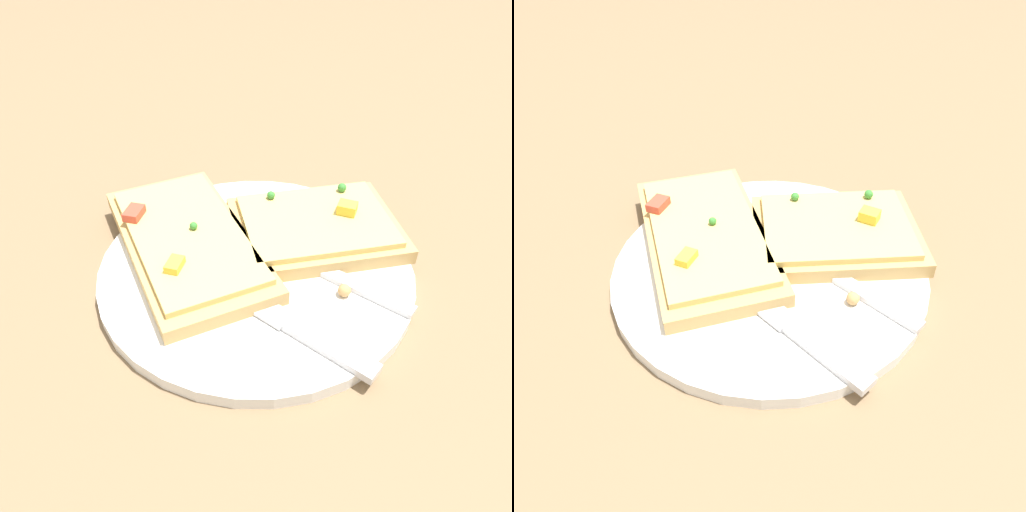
# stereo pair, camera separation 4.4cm
# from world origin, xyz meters

# --- Properties ---
(ground_plane) EXTENTS (4.00, 4.00, 0.00)m
(ground_plane) POSITION_xyz_m (0.00, 0.00, 0.00)
(ground_plane) COLOR #7F6647
(plate) EXTENTS (0.28, 0.28, 0.01)m
(plate) POSITION_xyz_m (0.00, 0.00, 0.01)
(plate) COLOR white
(plate) RESTS_ON ground
(fork) EXTENTS (0.17, 0.14, 0.01)m
(fork) POSITION_xyz_m (-0.00, -0.03, 0.01)
(fork) COLOR silver
(fork) RESTS_ON plate
(knife) EXTENTS (0.18, 0.13, 0.01)m
(knife) POSITION_xyz_m (-0.07, 0.00, 0.01)
(knife) COLOR silver
(knife) RESTS_ON plate
(pizza_slice_main) EXTENTS (0.21, 0.13, 0.03)m
(pizza_slice_main) POSITION_xyz_m (0.04, 0.05, 0.02)
(pizza_slice_main) COLOR tan
(pizza_slice_main) RESTS_ON plate
(pizza_slice_corner) EXTENTS (0.13, 0.16, 0.03)m
(pizza_slice_corner) POSITION_xyz_m (0.03, -0.07, 0.02)
(pizza_slice_corner) COLOR tan
(pizza_slice_corner) RESTS_ON plate
(crumb_scatter) EXTENTS (0.06, 0.12, 0.01)m
(crumb_scatter) POSITION_xyz_m (-0.03, -0.00, 0.02)
(crumb_scatter) COLOR tan
(crumb_scatter) RESTS_ON plate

